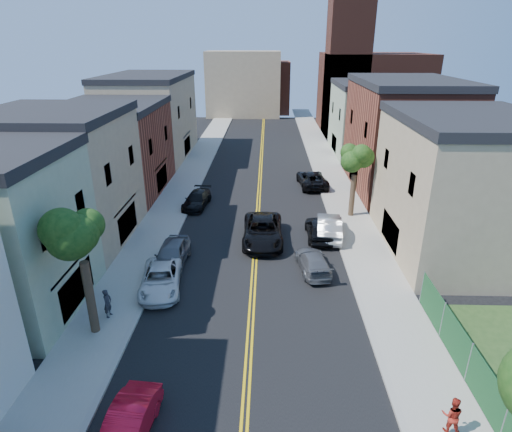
# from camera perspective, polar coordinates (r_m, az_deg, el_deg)

# --- Properties ---
(sidewalk_left) EXTENTS (3.20, 100.00, 0.15)m
(sidewalk_left) POSITION_cam_1_polar(r_m,az_deg,el_deg) (46.61, -9.27, 4.94)
(sidewalk_left) COLOR gray
(sidewalk_left) RESTS_ON ground
(sidewalk_right) EXTENTS (3.20, 100.00, 0.15)m
(sidewalk_right) POSITION_cam_1_polar(r_m,az_deg,el_deg) (46.34, 10.37, 4.76)
(sidewalk_right) COLOR gray
(sidewalk_right) RESTS_ON ground
(curb_left) EXTENTS (0.30, 100.00, 0.15)m
(curb_left) POSITION_cam_1_polar(r_m,az_deg,el_deg) (46.32, -7.13, 4.95)
(curb_left) COLOR gray
(curb_left) RESTS_ON ground
(curb_right) EXTENTS (0.30, 100.00, 0.15)m
(curb_right) POSITION_cam_1_polar(r_m,az_deg,el_deg) (46.10, 8.22, 4.81)
(curb_right) COLOR gray
(curb_right) RESTS_ON ground
(bldg_left_tan_near) EXTENTS (9.00, 10.00, 9.00)m
(bldg_left_tan_near) POSITION_cam_1_polar(r_m,az_deg,el_deg) (33.59, -24.69, 4.16)
(bldg_left_tan_near) COLOR #998466
(bldg_left_tan_near) RESTS_ON ground
(bldg_left_brick) EXTENTS (9.00, 12.00, 8.00)m
(bldg_left_brick) POSITION_cam_1_polar(r_m,az_deg,el_deg) (43.47, -18.55, 8.17)
(bldg_left_brick) COLOR brown
(bldg_left_brick) RESTS_ON ground
(bldg_left_tan_far) EXTENTS (9.00, 16.00, 9.50)m
(bldg_left_tan_far) POSITION_cam_1_polar(r_m,az_deg,el_deg) (56.41, -13.98, 12.51)
(bldg_left_tan_far) COLOR #998466
(bldg_left_tan_far) RESTS_ON ground
(bldg_right_tan) EXTENTS (9.00, 12.00, 9.00)m
(bldg_right_tan) POSITION_cam_1_polar(r_m,az_deg,el_deg) (32.05, 25.87, 3.14)
(bldg_right_tan) COLOR #998466
(bldg_right_tan) RESTS_ON ground
(bldg_right_brick) EXTENTS (9.00, 14.00, 10.00)m
(bldg_right_brick) POSITION_cam_1_polar(r_m,az_deg,el_deg) (44.59, 19.07, 9.77)
(bldg_right_brick) COLOR brown
(bldg_right_brick) RESTS_ON ground
(bldg_right_palegrn) EXTENTS (9.00, 12.00, 8.50)m
(bldg_right_palegrn) POSITION_cam_1_polar(r_m,az_deg,el_deg) (58.01, 15.07, 12.17)
(bldg_right_palegrn) COLOR gray
(bldg_right_palegrn) RESTS_ON ground
(church) EXTENTS (16.20, 14.20, 22.60)m
(church) POSITION_cam_1_polar(r_m,az_deg,el_deg) (72.72, 14.54, 16.56)
(church) COLOR #4C2319
(church) RESTS_ON ground
(backdrop_left) EXTENTS (14.00, 8.00, 12.00)m
(backdrop_left) POSITION_cam_1_polar(r_m,az_deg,el_deg) (86.15, -1.68, 17.22)
(backdrop_left) COLOR #998466
(backdrop_left) RESTS_ON ground
(backdrop_center) EXTENTS (10.00, 8.00, 10.00)m
(backdrop_center) POSITION_cam_1_polar(r_m,az_deg,el_deg) (90.10, 1.13, 16.82)
(backdrop_center) COLOR brown
(backdrop_center) RESTS_ON ground
(fence_right) EXTENTS (0.04, 15.00, 1.90)m
(fence_right) POSITION_cam_1_polar(r_m,az_deg,el_deg) (20.31, 28.32, -19.80)
(fence_right) COLOR #143F1E
(fence_right) RESTS_ON sidewalk_right
(tree_left_mid) EXTENTS (5.20, 5.20, 9.29)m
(tree_left_mid) POSITION_cam_1_polar(r_m,az_deg,el_deg) (20.99, -22.93, 0.26)
(tree_left_mid) COLOR #3B2D1D
(tree_left_mid) RESTS_ON sidewalk_left
(tree_right_far) EXTENTS (4.40, 4.40, 8.03)m
(tree_right_far) POSITION_cam_1_polar(r_m,az_deg,el_deg) (35.36, 13.32, 8.59)
(tree_right_far) COLOR #3B2D1D
(tree_right_far) RESTS_ON sidewalk_right
(red_sedan) EXTENTS (1.80, 4.19, 1.34)m
(red_sedan) POSITION_cam_1_polar(r_m,az_deg,el_deg) (18.19, -16.85, -25.39)
(red_sedan) COLOR red
(red_sedan) RESTS_ON ground
(white_pickup) EXTENTS (2.93, 5.23, 1.38)m
(white_pickup) POSITION_cam_1_polar(r_m,az_deg,el_deg) (26.32, -12.61, -8.22)
(white_pickup) COLOR silver
(white_pickup) RESTS_ON ground
(grey_car_left) EXTENTS (2.03, 4.85, 1.64)m
(grey_car_left) POSITION_cam_1_polar(r_m,az_deg,el_deg) (28.71, -11.23, -5.07)
(grey_car_left) COLOR #5B5C62
(grey_car_left) RESTS_ON ground
(black_car_left) EXTENTS (2.41, 4.80, 1.34)m
(black_car_left) POSITION_cam_1_polar(r_m,az_deg,el_deg) (38.52, -7.92, 2.19)
(black_car_left) COLOR black
(black_car_left) RESTS_ON ground
(grey_car_right) EXTENTS (2.36, 4.60, 1.28)m
(grey_car_right) POSITION_cam_1_polar(r_m,az_deg,el_deg) (27.91, 7.62, -6.08)
(grey_car_right) COLOR #4F5156
(grey_car_right) RESTS_ON ground
(black_car_right) EXTENTS (1.89, 4.60, 1.56)m
(black_car_right) POSITION_cam_1_polar(r_m,az_deg,el_deg) (32.32, 8.44, -1.71)
(black_car_right) COLOR black
(black_car_right) RESTS_ON ground
(silver_car_right) EXTENTS (2.27, 5.20, 1.66)m
(silver_car_right) POSITION_cam_1_polar(r_m,az_deg,el_deg) (32.67, 9.73, -1.42)
(silver_car_right) COLOR #96999D
(silver_car_right) RESTS_ON ground
(dark_car_right_far) EXTENTS (3.11, 5.84, 1.56)m
(dark_car_right_far) POSITION_cam_1_polar(r_m,az_deg,el_deg) (43.98, 7.51, 4.94)
(dark_car_right_far) COLOR black
(dark_car_right_far) RESTS_ON ground
(black_suv_lane) EXTENTS (2.94, 6.27, 1.74)m
(black_suv_lane) POSITION_cam_1_polar(r_m,az_deg,el_deg) (31.43, 0.91, -2.00)
(black_suv_lane) COLOR black
(black_suv_lane) RESTS_ON ground
(pedestrian_left) EXTENTS (0.46, 0.64, 1.62)m
(pedestrian_left) POSITION_cam_1_polar(r_m,az_deg,el_deg) (24.40, -19.24, -10.95)
(pedestrian_left) COLOR #26262E
(pedestrian_left) RESTS_ON sidewalk_left
(pedestrian_right) EXTENTS (0.91, 0.80, 1.57)m
(pedestrian_right) POSITION_cam_1_polar(r_m,az_deg,el_deg) (19.01, 24.75, -23.03)
(pedestrian_right) COLOR maroon
(pedestrian_right) RESTS_ON sidewalk_right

